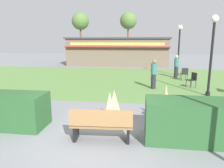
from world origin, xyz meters
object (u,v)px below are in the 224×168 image
at_px(food_kiosk, 118,51).
at_px(parked_car_west_slot, 100,55).
at_px(cafe_chair_west, 192,79).
at_px(person_strolling, 154,74).
at_px(tree_left_bg, 80,22).
at_px(person_standing, 176,66).
at_px(park_bench, 101,125).
at_px(lamppost_far, 179,44).
at_px(tree_right_bg, 128,21).
at_px(cafe_chair_center, 184,73).
at_px(lamppost_mid, 212,46).

distance_m(food_kiosk, parked_car_west_slot, 7.34).
bearing_deg(cafe_chair_west, person_strolling, -164.11).
distance_m(cafe_chair_west, tree_left_bg, 26.03).
xyz_separation_m(cafe_chair_west, person_standing, (-0.42, 3.30, 0.33)).
bearing_deg(person_strolling, person_standing, -154.78).
xyz_separation_m(park_bench, food_kiosk, (-1.53, 18.63, 1.07)).
height_order(lamppost_far, person_strolling, lamppost_far).
height_order(lamppost_far, food_kiosk, lamppost_far).
relative_size(lamppost_far, tree_right_bg, 0.53).
relative_size(food_kiosk, parked_car_west_slot, 2.64).
bearing_deg(person_strolling, lamppost_far, -152.37).
distance_m(park_bench, person_strolling, 7.04).
xyz_separation_m(food_kiosk, person_strolling, (3.32, -11.83, -0.69)).
height_order(cafe_chair_west, person_standing, person_standing).
bearing_deg(cafe_chair_west, tree_right_bg, 102.44).
distance_m(park_bench, tree_right_bg, 31.75).
distance_m(person_strolling, tree_left_bg, 25.46).
distance_m(person_strolling, parked_car_west_slot, 19.48).
xyz_separation_m(lamppost_far, cafe_chair_center, (0.09, -2.23, -1.96)).
height_order(park_bench, tree_left_bg, tree_left_bg).
bearing_deg(tree_right_bg, cafe_chair_west, -77.56).
xyz_separation_m(park_bench, parked_car_west_slot, (-4.82, 25.12, 0.16)).
xyz_separation_m(lamppost_mid, parked_car_west_slot, (-9.26, 19.57, -1.84)).
height_order(person_strolling, tree_left_bg, tree_left_bg).
relative_size(cafe_chair_center, person_standing, 0.53).
height_order(lamppost_mid, cafe_chair_center, lamppost_mid).
relative_size(food_kiosk, cafe_chair_center, 12.63).
xyz_separation_m(cafe_chair_west, cafe_chair_center, (-0.03, 2.23, 0.00)).
distance_m(food_kiosk, tree_left_bg, 13.71).
bearing_deg(food_kiosk, parked_car_west_slot, 116.91).
bearing_deg(parked_car_west_slot, person_standing, -59.34).
bearing_deg(tree_left_bg, parked_car_west_slot, -46.28).
bearing_deg(lamppost_far, lamppost_mid, -85.92).
xyz_separation_m(park_bench, cafe_chair_west, (4.11, 7.46, 0.05)).
relative_size(park_bench, person_strolling, 1.02).
bearing_deg(lamppost_mid, park_bench, -128.67).
distance_m(lamppost_far, person_strolling, 5.80).
bearing_deg(person_standing, parked_car_west_slot, 146.89).
xyz_separation_m(cafe_chair_west, tree_left_bg, (-13.00, 21.91, 5.30)).
bearing_deg(person_standing, cafe_chair_center, -43.95).
relative_size(cafe_chair_center, tree_left_bg, 0.12).
relative_size(food_kiosk, tree_left_bg, 1.54).
bearing_deg(park_bench, cafe_chair_west, 61.14).
height_order(person_strolling, parked_car_west_slot, person_strolling).
bearing_deg(cafe_chair_west, lamppost_mid, -80.18).
relative_size(food_kiosk, cafe_chair_west, 12.63).
height_order(food_kiosk, parked_car_west_slot, food_kiosk).
height_order(lamppost_far, cafe_chair_center, lamppost_far).
bearing_deg(tree_right_bg, food_kiosk, -91.77).
relative_size(tree_left_bg, tree_right_bg, 0.98).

